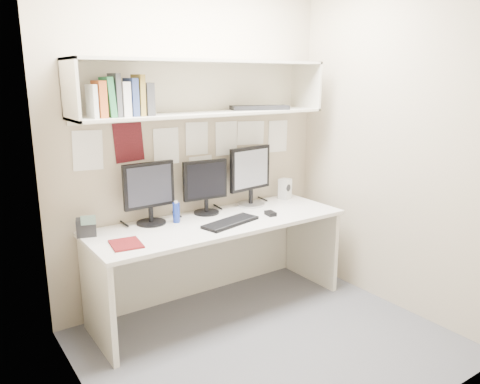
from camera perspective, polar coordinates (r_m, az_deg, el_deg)
floor at (r=3.41m, az=3.56°, el=-17.97°), size 2.40×2.00×0.01m
wall_back at (r=3.77m, az=-5.59°, el=6.19°), size 2.40×0.02×2.60m
wall_front at (r=2.26m, az=19.84°, el=0.30°), size 2.40×0.02×2.60m
wall_left at (r=2.40m, az=-19.14°, el=1.11°), size 0.02×2.00×2.60m
wall_right at (r=3.80m, az=18.36°, el=5.62°), size 0.02×2.00×2.60m
desk at (r=3.72m, az=-2.59°, el=-8.80°), size 2.00×0.70×0.73m
overhead_hutch at (r=3.61m, az=-4.64°, el=12.57°), size 2.00×0.38×0.40m
pinned_papers at (r=3.77m, az=-5.52°, el=5.43°), size 1.92×0.01×0.48m
monitor_left at (r=3.51m, az=-11.00°, el=0.17°), size 0.40×0.22×0.46m
monitor_center at (r=3.72m, az=-4.24°, el=0.93°), size 0.37×0.20×0.43m
monitor_right at (r=3.95m, az=1.27°, el=2.21°), size 0.43×0.24×0.50m
keyboard at (r=3.50m, az=-1.17°, el=-3.72°), size 0.49×0.27×0.02m
mouse at (r=3.72m, az=3.73°, el=-2.63°), size 0.08×0.11×0.03m
speaker at (r=4.22m, az=5.50°, el=0.39°), size 0.12×0.12×0.18m
blue_bottle at (r=3.55m, az=-7.78°, el=-2.47°), size 0.05×0.05×0.17m
maroon_notebook at (r=3.16m, az=-13.73°, el=-6.18°), size 0.22×0.25×0.01m
desk_phone at (r=3.40m, az=-18.22°, el=-4.07°), size 0.16×0.15×0.16m
book_stack at (r=3.27m, az=-14.29°, el=11.06°), size 0.42×0.17×0.28m
hutch_tray at (r=3.85m, az=2.39°, el=10.24°), size 0.50×0.33×0.03m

